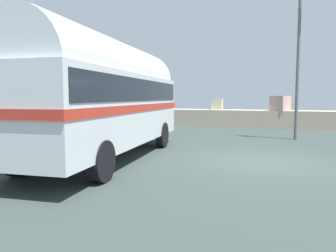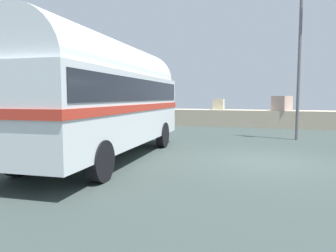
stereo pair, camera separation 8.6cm
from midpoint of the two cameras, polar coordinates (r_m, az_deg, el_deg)
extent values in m
cube|color=#303B38|center=(9.97, 16.51, -6.18)|extent=(32.00, 26.00, 0.02)
cube|color=tan|center=(21.63, 18.11, 1.23)|extent=(31.36, 1.80, 1.10)
sphere|color=#B3B38A|center=(24.63, -11.75, 4.12)|extent=(0.87, 0.87, 0.87)
cube|color=#A1A595|center=(23.67, -1.86, 4.53)|extent=(1.58, 1.54, 1.15)
cube|color=#BDB392|center=(22.16, 8.69, 3.87)|extent=(0.73, 0.69, 0.72)
cube|color=tan|center=(21.25, 19.36, 3.86)|extent=(1.29, 1.31, 0.92)
cylinder|color=black|center=(12.95, -10.73, -1.29)|extent=(0.37, 0.98, 0.96)
cylinder|color=black|center=(12.19, -1.27, -1.60)|extent=(0.37, 0.98, 0.96)
cylinder|color=black|center=(8.56, -25.60, -5.00)|extent=(0.37, 0.98, 0.96)
cylinder|color=black|center=(7.36, -12.18, -6.20)|extent=(0.37, 0.98, 0.96)
cube|color=silver|center=(10.05, -11.36, 3.00)|extent=(3.14, 8.58, 2.10)
cylinder|color=silver|center=(10.06, -11.47, 8.98)|extent=(2.92, 8.23, 2.20)
cube|color=#B63121|center=(10.05, -11.37, 3.30)|extent=(3.20, 8.67, 0.20)
cube|color=black|center=(10.04, -11.42, 6.29)|extent=(3.15, 8.25, 0.64)
cube|color=silver|center=(14.07, -3.80, 0.13)|extent=(2.29, 0.36, 0.28)
cylinder|color=black|center=(16.64, -23.80, -0.23)|extent=(0.34, 0.98, 0.96)
cylinder|color=black|center=(15.11, -18.06, -0.55)|extent=(0.34, 0.98, 0.96)
cube|color=silver|center=(17.07, -17.20, 0.79)|extent=(2.29, 0.31, 0.28)
cylinder|color=#5B5B60|center=(15.49, 22.11, 10.02)|extent=(0.14, 0.14, 6.70)
camera|label=1|loc=(0.04, -90.24, -0.02)|focal=34.00mm
camera|label=2|loc=(0.04, 89.76, 0.02)|focal=34.00mm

